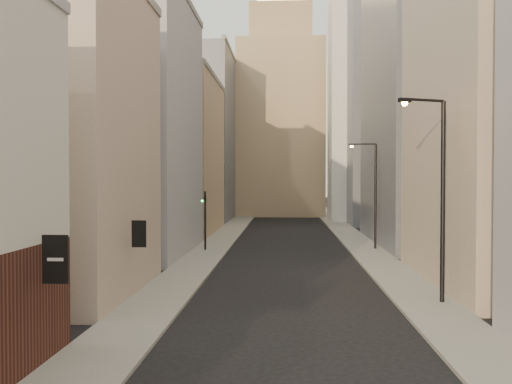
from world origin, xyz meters
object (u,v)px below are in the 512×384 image
at_px(clock_tower, 281,109).
at_px(streetlamp_far, 373,189).
at_px(white_tower, 358,89).
at_px(traffic_light_left, 205,208).
at_px(streetlamp_mid, 438,188).

height_order(clock_tower, streetlamp_far, clock_tower).
bearing_deg(white_tower, traffic_light_left, -116.24).
relative_size(clock_tower, white_tower, 1.08).
height_order(streetlamp_mid, streetlamp_far, streetlamp_mid).
xyz_separation_m(white_tower, traffic_light_left, (-16.88, -34.24, -15.02)).
relative_size(clock_tower, streetlamp_far, 4.98).
bearing_deg(streetlamp_mid, white_tower, 64.29).
relative_size(streetlamp_mid, streetlamp_far, 1.09).
bearing_deg(clock_tower, white_tower, -51.84).
distance_m(streetlamp_mid, traffic_light_left, 23.88).
relative_size(streetlamp_far, traffic_light_left, 1.80).
distance_m(white_tower, streetlamp_far, 35.45).
relative_size(clock_tower, traffic_light_left, 8.98).
bearing_deg(streetlamp_far, streetlamp_mid, -84.84).
bearing_deg(white_tower, streetlamp_far, -95.07).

